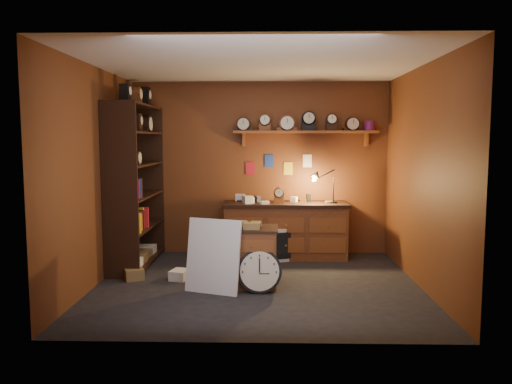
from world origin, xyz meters
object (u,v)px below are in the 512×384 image
object	(u,v)px
shelving_unit	(134,178)
low_cabinet	(252,254)
workbench	(285,227)
big_round_clock	(260,271)

from	to	relation	value
shelving_unit	low_cabinet	bearing A→B (deg)	-30.82
workbench	shelving_unit	bearing A→B (deg)	-167.28
shelving_unit	workbench	xyz separation A→B (m)	(2.19, 0.49, -0.78)
shelving_unit	low_cabinet	distance (m)	2.18
workbench	low_cabinet	bearing A→B (deg)	-107.02
shelving_unit	big_round_clock	bearing A→B (deg)	-35.62
low_cabinet	big_round_clock	bearing A→B (deg)	-69.38
shelving_unit	big_round_clock	distance (m)	2.46
shelving_unit	big_round_clock	size ratio (longest dim) A/B	4.89
shelving_unit	workbench	world-z (taller)	shelving_unit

